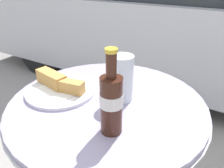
% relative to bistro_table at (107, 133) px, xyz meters
% --- Properties ---
extents(bistro_table, '(0.68, 0.68, 0.70)m').
position_rel_bistro_table_xyz_m(bistro_table, '(0.00, 0.00, 0.00)').
color(bistro_table, '#B7B7BC').
rests_on(bistro_table, ground_plane).
extents(cola_bottle_left, '(0.06, 0.06, 0.24)m').
position_rel_bistro_table_xyz_m(cola_bottle_left, '(0.09, -0.13, 0.24)').
color(cola_bottle_left, '#3D1E14').
rests_on(cola_bottle_left, bistro_table).
extents(drinking_glass, '(0.08, 0.08, 0.16)m').
position_rel_bistro_table_xyz_m(drinking_glass, '(0.04, 0.04, 0.22)').
color(drinking_glass, black).
rests_on(drinking_glass, bistro_table).
extents(lunch_plate_near, '(0.25, 0.25, 0.06)m').
position_rel_bistro_table_xyz_m(lunch_plate_near, '(-0.18, -0.03, 0.16)').
color(lunch_plate_near, white).
rests_on(lunch_plate_near, bistro_table).
extents(parked_car, '(4.34, 1.69, 1.28)m').
position_rel_bistro_table_xyz_m(parked_car, '(-0.25, 1.85, 0.06)').
color(parked_car, '#B7B7BC').
rests_on(parked_car, ground_plane).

